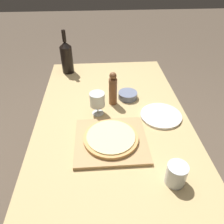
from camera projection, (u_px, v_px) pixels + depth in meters
ground_plane at (112, 191)px, 1.74m from camera, size 12.00×12.00×0.00m
dining_table at (112, 129)px, 1.33m from camera, size 0.88×1.47×0.75m
cutting_board at (111, 140)px, 1.11m from camera, size 0.36×0.34×0.02m
pizza at (111, 138)px, 1.10m from camera, size 0.28×0.28×0.02m
wine_bottle at (67, 57)px, 1.65m from camera, size 0.09×0.09×0.32m
pepper_mill at (113, 89)px, 1.32m from camera, size 0.05×0.05×0.22m
wine_glass at (97, 100)px, 1.24m from camera, size 0.09×0.09×0.14m
small_bowl at (128, 95)px, 1.42m from camera, size 0.12×0.12×0.04m
drinking_tumbler at (176, 174)px, 0.90m from camera, size 0.09×0.09×0.10m
dinner_plate at (161, 116)px, 1.27m from camera, size 0.24×0.24×0.01m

